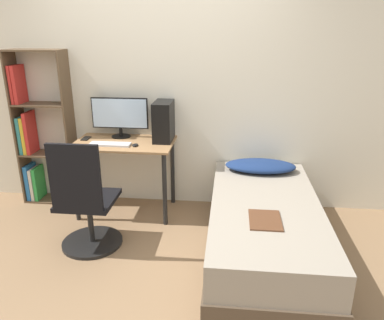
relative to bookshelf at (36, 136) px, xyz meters
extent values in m
plane|color=#846647|center=(1.40, -1.28, -0.76)|extent=(14.00, 14.00, 0.00)
cube|color=silver|center=(1.40, 0.15, 0.49)|extent=(8.00, 0.05, 2.50)
cube|color=#997047|center=(1.03, -0.18, 0.00)|extent=(1.01, 0.61, 0.02)
cylinder|color=black|center=(0.57, -0.43, -0.38)|extent=(0.04, 0.04, 0.75)
cylinder|color=black|center=(1.48, -0.43, -0.38)|extent=(0.04, 0.04, 0.75)
cylinder|color=black|center=(0.57, 0.08, -0.38)|extent=(0.04, 0.04, 0.75)
cylinder|color=black|center=(1.48, 0.08, -0.38)|extent=(0.04, 0.04, 0.75)
cube|color=brown|center=(-0.18, 0.00, 0.07)|extent=(0.02, 0.26, 1.67)
cube|color=brown|center=(0.39, 0.00, 0.07)|extent=(0.02, 0.26, 1.67)
cube|color=brown|center=(0.11, 0.00, -0.75)|extent=(0.56, 0.26, 0.02)
cube|color=brown|center=(0.11, 0.00, -0.20)|extent=(0.56, 0.26, 0.02)
cube|color=brown|center=(0.11, 0.00, 0.35)|extent=(0.56, 0.26, 0.02)
cube|color=brown|center=(0.11, 0.00, 0.90)|extent=(0.56, 0.26, 0.02)
cube|color=#2870B7|center=(-0.14, 0.00, -0.54)|extent=(0.04, 0.22, 0.40)
cube|color=beige|center=(-0.09, 0.00, -0.56)|extent=(0.04, 0.22, 0.36)
cube|color=green|center=(-0.05, 0.00, -0.55)|extent=(0.04, 0.22, 0.38)
cube|color=teal|center=(-0.14, 0.00, 0.01)|extent=(0.04, 0.22, 0.40)
cube|color=gold|center=(-0.10, 0.00, 0.01)|extent=(0.04, 0.22, 0.40)
cube|color=red|center=(-0.06, 0.00, 0.04)|extent=(0.04, 0.22, 0.46)
cube|color=red|center=(-0.15, 0.00, 0.56)|extent=(0.03, 0.22, 0.39)
cube|color=red|center=(-0.11, 0.00, 0.56)|extent=(0.04, 0.22, 0.39)
cylinder|color=black|center=(0.88, -0.86, -0.75)|extent=(0.54, 0.54, 0.03)
cylinder|color=black|center=(0.88, -0.86, -0.53)|extent=(0.05, 0.05, 0.39)
cube|color=black|center=(0.88, -0.86, -0.32)|extent=(0.47, 0.47, 0.04)
cube|color=black|center=(0.88, -1.07, -0.02)|extent=(0.43, 0.04, 0.56)
cube|color=#4C3D2D|center=(2.42, -0.85, -0.65)|extent=(0.93, 1.96, 0.22)
cube|color=gray|center=(2.42, -0.85, -0.40)|extent=(0.90, 1.92, 0.27)
ellipsoid|color=navy|center=(2.42, -0.13, -0.21)|extent=(0.71, 0.36, 0.11)
cube|color=#56331E|center=(2.39, -1.18, -0.26)|extent=(0.24, 0.32, 0.01)
cylinder|color=black|center=(0.95, 0.01, 0.02)|extent=(0.20, 0.20, 0.01)
cylinder|color=black|center=(0.95, 0.01, 0.07)|extent=(0.04, 0.04, 0.10)
cube|color=black|center=(0.95, 0.02, 0.27)|extent=(0.60, 0.01, 0.32)
cube|color=#B2D1EF|center=(0.95, 0.01, 0.27)|extent=(0.58, 0.01, 0.30)
cube|color=silver|center=(0.92, -0.30, 0.03)|extent=(0.41, 0.13, 0.02)
cube|color=black|center=(1.42, -0.06, 0.22)|extent=(0.18, 0.34, 0.40)
ellipsoid|color=black|center=(1.18, -0.30, 0.03)|extent=(0.06, 0.09, 0.02)
cube|color=black|center=(0.60, -0.11, 0.02)|extent=(0.07, 0.14, 0.01)
camera|label=1|loc=(2.10, -3.73, 1.12)|focal=35.00mm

